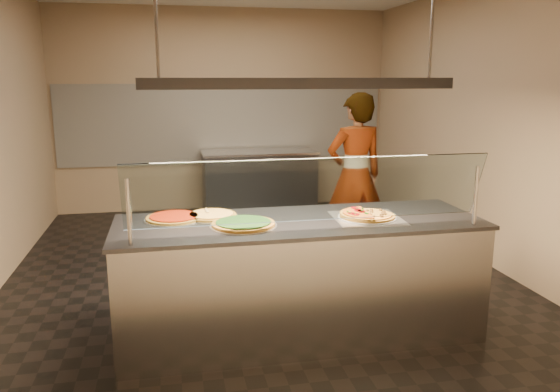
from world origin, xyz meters
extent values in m
cube|color=black|center=(0.00, 0.00, -0.01)|extent=(5.00, 6.00, 0.02)
cube|color=tan|center=(0.00, 3.01, 1.50)|extent=(5.00, 0.02, 3.00)
cube|color=tan|center=(0.00, -3.01, 1.50)|extent=(5.00, 0.02, 3.00)
cube|color=tan|center=(2.51, 0.00, 1.50)|extent=(0.02, 6.00, 3.00)
cube|color=silver|center=(0.00, 2.98, 1.30)|extent=(4.90, 0.02, 1.20)
cube|color=#B7B7BC|center=(0.10, -1.44, 0.45)|extent=(2.74, 0.90, 0.90)
cube|color=#3F3F45|center=(0.10, -1.44, 0.92)|extent=(2.78, 0.94, 0.03)
cylinder|color=#B7B7BC|center=(-1.12, -1.84, 1.15)|extent=(0.03, 0.03, 0.44)
cylinder|color=#B7B7BC|center=(1.32, -1.84, 1.15)|extent=(0.03, 0.03, 0.44)
cube|color=white|center=(0.10, -1.78, 1.23)|extent=(2.54, 0.18, 0.47)
cube|color=silver|center=(0.62, -1.50, 0.93)|extent=(0.54, 0.54, 0.01)
cylinder|color=silver|center=(0.62, -1.50, 0.94)|extent=(0.45, 0.45, 0.01)
cylinder|color=#6D0508|center=(0.57, -1.36, 0.99)|extent=(0.06, 0.06, 0.01)
cylinder|color=#6D0508|center=(0.57, -1.42, 0.99)|extent=(0.06, 0.06, 0.01)
cylinder|color=#6D0508|center=(0.56, -1.46, 0.99)|extent=(0.06, 0.06, 0.01)
cylinder|color=#6D0508|center=(0.58, -1.48, 0.99)|extent=(0.06, 0.06, 0.01)
cylinder|color=#6D0508|center=(0.58, -1.49, 0.99)|extent=(0.06, 0.06, 0.01)
cylinder|color=#6D0508|center=(0.49, -1.52, 0.99)|extent=(0.06, 0.06, 0.01)
cylinder|color=#6D0508|center=(0.51, -1.56, 0.99)|extent=(0.06, 0.06, 0.01)
cube|color=#19590F|center=(0.62, -1.41, 0.99)|extent=(0.02, 0.02, 0.01)
cube|color=#19590F|center=(0.57, -1.41, 0.99)|extent=(0.02, 0.02, 0.01)
cube|color=#19590F|center=(0.59, -1.47, 0.99)|extent=(0.02, 0.02, 0.01)
cube|color=#19590F|center=(0.47, -1.48, 0.99)|extent=(0.02, 0.02, 0.01)
cube|color=#19590F|center=(0.48, -1.52, 0.99)|extent=(0.02, 0.02, 0.01)
cube|color=#19590F|center=(0.51, -1.55, 0.99)|extent=(0.02, 0.02, 0.01)
cube|color=#19590F|center=(0.59, -1.55, 0.99)|extent=(0.01, 0.02, 0.01)
cube|color=#19590F|center=(0.60, -1.56, 0.99)|extent=(0.02, 0.01, 0.01)
sphere|color=#513014|center=(0.64, -1.60, 0.97)|extent=(0.03, 0.03, 0.03)
sphere|color=#513014|center=(0.63, -1.53, 0.97)|extent=(0.03, 0.03, 0.03)
sphere|color=#513014|center=(0.69, -1.62, 0.97)|extent=(0.03, 0.03, 0.03)
sphere|color=#513014|center=(0.71, -1.57, 0.97)|extent=(0.03, 0.03, 0.03)
sphere|color=#513014|center=(0.73, -1.54, 0.97)|extent=(0.03, 0.03, 0.03)
sphere|color=#513014|center=(0.75, -1.54, 0.97)|extent=(0.03, 0.03, 0.03)
sphere|color=#513014|center=(0.75, -1.49, 0.97)|extent=(0.03, 0.03, 0.03)
sphere|color=#513014|center=(0.77, -1.47, 0.97)|extent=(0.03, 0.03, 0.03)
sphere|color=#513014|center=(0.76, -1.42, 0.97)|extent=(0.03, 0.03, 0.03)
sphere|color=#513014|center=(0.67, -1.45, 0.97)|extent=(0.03, 0.03, 0.03)
sphere|color=#513014|center=(0.70, -1.40, 0.97)|extent=(0.03, 0.03, 0.03)
sphere|color=#513014|center=(0.66, -1.41, 0.97)|extent=(0.03, 0.03, 0.03)
cylinder|color=silver|center=(-0.34, -1.52, 0.93)|extent=(0.49, 0.49, 0.01)
cylinder|color=brown|center=(-0.34, -1.52, 0.95)|extent=(0.46, 0.46, 0.02)
cylinder|color=black|center=(-0.34, -1.52, 0.96)|extent=(0.40, 0.40, 0.01)
cylinder|color=silver|center=(-0.55, -1.21, 0.93)|extent=(0.42, 0.42, 0.01)
cylinder|color=brown|center=(-0.55, -1.21, 0.94)|extent=(0.39, 0.39, 0.02)
cylinder|color=gold|center=(-0.55, -1.21, 0.96)|extent=(0.34, 0.34, 0.01)
cylinder|color=silver|center=(-0.83, -1.22, 0.93)|extent=(0.45, 0.45, 0.01)
cylinder|color=brown|center=(-0.83, -1.22, 0.94)|extent=(0.42, 0.42, 0.02)
cylinder|color=#6C0D02|center=(-0.83, -1.22, 0.96)|extent=(0.37, 0.37, 0.01)
cube|color=#B7B7BC|center=(-0.48, -1.24, 0.96)|extent=(0.14, 0.12, 0.00)
cylinder|color=tan|center=(-0.58, -1.14, 0.96)|extent=(0.03, 0.14, 0.02)
cube|color=#3F3F45|center=(0.45, 2.55, 0.45)|extent=(1.63, 0.70, 0.90)
cube|color=#B7B7BC|center=(0.45, 2.55, 0.92)|extent=(1.67, 0.74, 0.03)
imported|color=#35333F|center=(1.18, 0.36, 0.92)|extent=(0.72, 0.53, 1.84)
cube|color=#3F3F45|center=(0.10, -1.44, 1.95)|extent=(2.30, 0.18, 0.08)
cylinder|color=#B7B7BC|center=(-0.90, -1.44, 2.50)|extent=(0.02, 0.02, 1.01)
cylinder|color=#B7B7BC|center=(1.10, -1.44, 2.50)|extent=(0.02, 0.02, 1.01)
camera|label=1|loc=(-0.85, -5.34, 1.99)|focal=35.00mm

